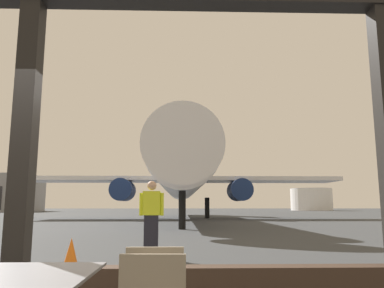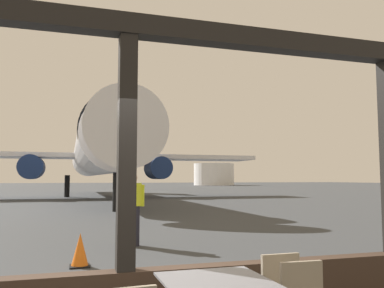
% 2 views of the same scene
% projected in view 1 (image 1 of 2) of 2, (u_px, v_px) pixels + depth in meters
% --- Properties ---
extents(ground_plane, '(220.00, 220.00, 0.00)m').
position_uv_depth(ground_plane, '(167.00, 216.00, 42.93)').
color(ground_plane, '#383A3D').
extents(window_frame, '(7.50, 0.24, 3.49)m').
position_uv_depth(window_frame, '(21.00, 195.00, 3.66)').
color(window_frame, '#38281E').
rests_on(window_frame, ground).
extents(airplane, '(28.13, 35.71, 10.71)m').
position_uv_depth(airplane, '(182.00, 175.00, 33.42)').
color(airplane, silver).
rests_on(airplane, ground).
extents(ground_crew_worker, '(0.57, 0.22, 1.74)m').
position_uv_depth(ground_crew_worker, '(151.00, 217.00, 8.80)').
color(ground_crew_worker, black).
rests_on(ground_crew_worker, ground).
extents(traffic_cone, '(0.36, 0.36, 0.61)m').
position_uv_depth(traffic_cone, '(71.00, 256.00, 6.71)').
color(traffic_cone, orange).
rests_on(traffic_cone, ground).
extents(fuel_storage_tank, '(9.62, 9.62, 5.17)m').
position_uv_depth(fuel_storage_tank, '(311.00, 199.00, 90.56)').
color(fuel_storage_tank, white).
rests_on(fuel_storage_tank, ground).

